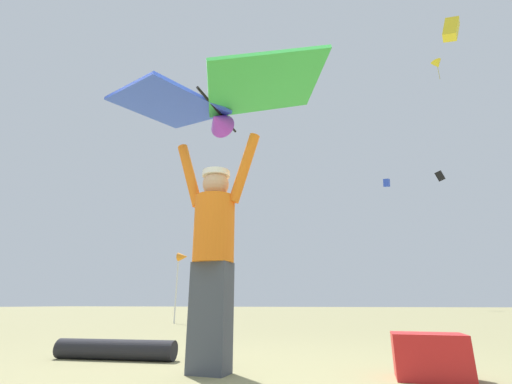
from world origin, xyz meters
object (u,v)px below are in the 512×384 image
at_px(distant_kite_blue_low_left, 387,183).
at_px(distant_kite_black_low_right, 440,176).
at_px(marker_flag, 182,261).
at_px(distant_kite_yellow_overhead_distant, 437,64).
at_px(cooler_box, 430,356).
at_px(distant_kite_yellow_far_center, 451,29).
at_px(spare_kite_bag, 115,349).
at_px(kite_flyer_person, 213,248).
at_px(held_stunt_kite, 214,101).

bearing_deg(distant_kite_blue_low_left, distant_kite_black_low_right, -3.42).
bearing_deg(distant_kite_blue_low_left, marker_flag, -106.28).
distance_m(distant_kite_blue_low_left, distant_kite_yellow_overhead_distant, 11.93).
bearing_deg(distant_kite_blue_low_left, cooler_box, -94.21).
distance_m(distant_kite_yellow_far_center, spare_kite_bag, 27.08).
bearing_deg(spare_kite_bag, kite_flyer_person, -18.44).
xyz_separation_m(distant_kite_yellow_overhead_distant, cooler_box, (-7.75, -28.29, -21.74)).
distance_m(distant_kite_yellow_far_center, distant_kite_black_low_right, 14.33).
bearing_deg(spare_kite_bag, held_stunt_kite, -22.86).
bearing_deg(kite_flyer_person, marker_flag, 121.08).
height_order(kite_flyer_person, distant_kite_yellow_far_center, distant_kite_yellow_far_center).
relative_size(distant_kite_yellow_overhead_distant, marker_flag, 1.11).
bearing_deg(held_stunt_kite, distant_kite_yellow_far_center, 67.18).
height_order(held_stunt_kite, distant_kite_blue_low_left, distant_kite_blue_low_left).
bearing_deg(distant_kite_yellow_far_center, kite_flyer_person, -112.91).
bearing_deg(distant_kite_black_low_right, distant_kite_blue_low_left, 176.58).
xyz_separation_m(cooler_box, marker_flag, (-5.27, 5.88, 1.48)).
relative_size(held_stunt_kite, distant_kite_black_low_right, 1.89).
distance_m(distant_kite_yellow_overhead_distant, marker_flag, 32.90).
height_order(kite_flyer_person, held_stunt_kite, held_stunt_kite).
distance_m(distant_kite_yellow_far_center, distant_kite_yellow_overhead_distant, 10.68).
relative_size(distant_kite_yellow_far_center, distant_kite_yellow_overhead_distant, 0.72).
relative_size(distant_kite_yellow_far_center, distant_kite_black_low_right, 1.29).
bearing_deg(spare_kite_bag, distant_kite_black_low_right, 72.74).
relative_size(kite_flyer_person, distant_kite_yellow_overhead_distant, 0.92).
height_order(distant_kite_yellow_far_center, distant_kite_yellow_overhead_distant, distant_kite_yellow_overhead_distant).
height_order(kite_flyer_person, cooler_box, kite_flyer_person).
distance_m(kite_flyer_person, spare_kite_bag, 1.47).
xyz_separation_m(kite_flyer_person, held_stunt_kite, (-0.00, -0.10, 1.34)).
bearing_deg(held_stunt_kite, spare_kite_bag, 157.14).
bearing_deg(distant_kite_yellow_overhead_distant, kite_flyer_person, -108.05).
height_order(distant_kite_black_low_right, spare_kite_bag, distant_kite_black_low_right).
distance_m(held_stunt_kite, distant_kite_yellow_far_center, 25.68).
bearing_deg(marker_flag, held_stunt_kite, -59.35).
bearing_deg(distant_kite_blue_low_left, distant_kite_yellow_overhead_distant, -34.48).
height_order(distant_kite_yellow_overhead_distant, spare_kite_bag, distant_kite_yellow_overhead_distant).
height_order(kite_flyer_person, marker_flag, kite_flyer_person).
relative_size(kite_flyer_person, held_stunt_kite, 0.87).
relative_size(held_stunt_kite, marker_flag, 1.17).
height_order(distant_kite_blue_low_left, distant_kite_black_low_right, distant_kite_black_low_right).
relative_size(held_stunt_kite, spare_kite_bag, 1.86).
bearing_deg(distant_kite_black_low_right, spare_kite_bag, -107.26).
bearing_deg(cooler_box, held_stunt_kite, -166.64).
xyz_separation_m(distant_kite_yellow_overhead_distant, distant_kite_black_low_right, (-0.63, 3.42, -9.88)).
bearing_deg(marker_flag, kite_flyer_person, -58.92).
distance_m(distant_kite_yellow_far_center, marker_flag, 23.56).
distance_m(distant_kite_blue_low_left, distant_kite_yellow_far_center, 15.16).
bearing_deg(cooler_box, kite_flyer_person, -170.10).
bearing_deg(marker_flag, cooler_box, -48.14).
bearing_deg(distant_kite_blue_low_left, spare_kite_bag, -99.01).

